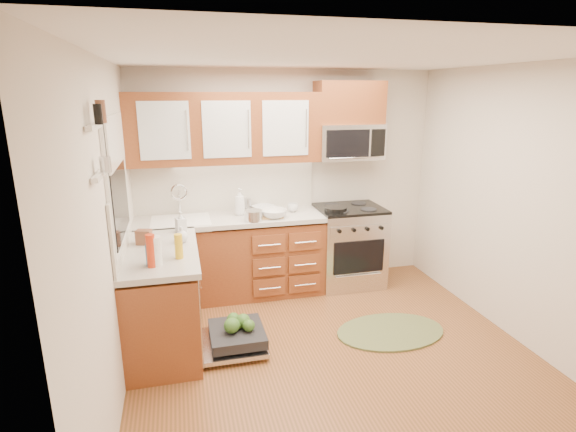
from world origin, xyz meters
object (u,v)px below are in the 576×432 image
object	(u,v)px
upper_cabinets	(225,128)
cutting_board	(270,217)
skillet	(336,209)
cup	(293,208)
microwave	(349,142)
stock_pot	(253,216)
paper_towel_roll	(155,251)
sink	(181,232)
range	(348,246)
bowl_b	(274,214)
dishwasher	(233,339)
bowl_a	(264,208)
rug	(390,331)

from	to	relation	value
upper_cabinets	cutting_board	distance (m)	1.07
skillet	cup	xyz separation A→B (m)	(-0.45, 0.18, -0.00)
skillet	microwave	bearing A→B (deg)	47.60
microwave	cutting_board	bearing A→B (deg)	-166.31
stock_pot	paper_towel_roll	world-z (taller)	paper_towel_roll
sink	skillet	world-z (taller)	skillet
range	bowl_b	bearing A→B (deg)	-171.90
range	upper_cabinets	bearing A→B (deg)	174.11
skillet	cutting_board	distance (m)	0.76
cutting_board	cup	size ratio (longest dim) A/B	2.21
range	microwave	bearing A→B (deg)	90.00
cup	dishwasher	bearing A→B (deg)	-126.01
bowl_a	cup	distance (m)	0.33
microwave	bowl_a	bearing A→B (deg)	177.11
dishwasher	rug	world-z (taller)	dishwasher
sink	bowl_b	world-z (taller)	bowl_b
sink	rug	world-z (taller)	sink
paper_towel_roll	rug	bearing A→B (deg)	1.52
cutting_board	bowl_a	distance (m)	0.29
stock_pot	paper_towel_roll	bearing A→B (deg)	-132.30
rug	cutting_board	xyz separation A→B (m)	(-0.96, 1.10, 0.92)
dishwasher	cup	xyz separation A→B (m)	(0.86, 1.19, 0.87)
range	sink	bearing A→B (deg)	-179.70
sink	skillet	distance (m)	1.72
range	bowl_a	xyz separation A→B (m)	(-0.99, 0.17, 0.48)
microwave	skillet	distance (m)	0.80
bowl_a	stock_pot	bearing A→B (deg)	-116.28
rug	cutting_board	size ratio (longest dim) A/B	3.99
rug	paper_towel_roll	bearing A→B (deg)	-178.48
skillet	cup	bearing A→B (deg)	158.05
microwave	cup	bearing A→B (deg)	-174.85
microwave	skillet	world-z (taller)	microwave
sink	bowl_a	size ratio (longest dim) A/B	2.44
range	dishwasher	bearing A→B (deg)	-143.73
rug	paper_towel_roll	xyz separation A→B (m)	(-2.12, -0.06, 1.03)
range	cup	world-z (taller)	cup
cup	rug	bearing A→B (deg)	-62.84
range	skillet	bearing A→B (deg)	-150.94
sink	skillet	bearing A→B (deg)	-3.81
sink	stock_pot	world-z (taller)	stock_pot
sink	bowl_a	distance (m)	0.97
stock_pot	bowl_a	distance (m)	0.42
sink	skillet	xyz separation A→B (m)	(1.71, -0.11, 0.17)
range	bowl_b	distance (m)	1.07
bowl_a	skillet	bearing A→B (deg)	-20.94
sink	cutting_board	bearing A→B (deg)	-6.51
sink	range	bearing A→B (deg)	0.30
cutting_board	bowl_b	world-z (taller)	bowl_b
skillet	stock_pot	world-z (taller)	stock_pot
dishwasher	bowl_b	xyz separation A→B (m)	(0.60, 1.00, 0.87)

